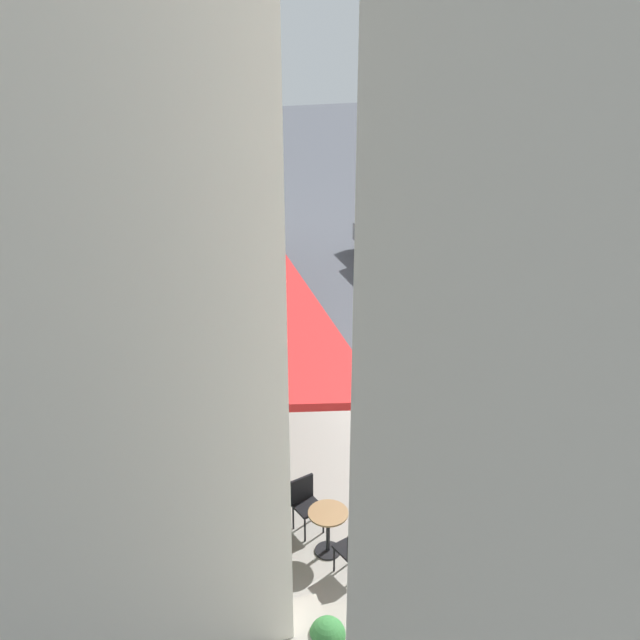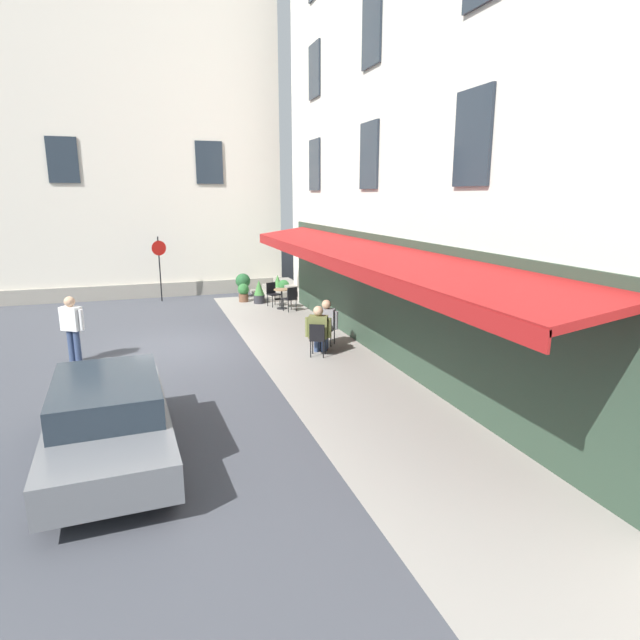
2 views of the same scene
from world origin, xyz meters
TOP-DOWN VIEW (x-y plane):
  - ground_plane at (0.00, 0.00)m, footprint 70.00×70.00m
  - sidewalk_cafe_terrace at (-3.25, -3.40)m, footprint 20.50×3.20m
  - cafe_building_facade at (-4.00, -9.49)m, footprint 20.00×10.70m
  - corner_building_facade at (13.00, 3.50)m, footprint 10.12×17.00m
  - back_alley_steps at (6.60, -4.59)m, footprint 2.40×1.75m
  - cafe_table_near_entrance at (-1.63, -3.65)m, footprint 0.60×0.60m
  - cafe_chair_black_back_row at (-2.19, -3.36)m, footprint 0.54×0.54m
  - cafe_chair_black_by_window at (-1.12, -4.02)m, footprint 0.56×0.56m
  - cafe_table_mid_terrace at (4.08, -3.99)m, footprint 0.60×0.60m
  - cafe_chair_black_corner_right at (4.67, -3.78)m, footprint 0.51×0.51m
  - cafe_chair_black_kerbside at (3.48, -4.19)m, footprint 0.50×0.50m
  - seated_patron_in_grey at (-1.29, -3.90)m, footprint 0.66×0.64m
  - seated_companion_in_olive at (-2.00, -3.46)m, footprint 0.68×0.65m
  - walking_pedestrian_in_white at (-0.65, 2.69)m, footprint 0.52×0.60m
  - no_parking_sign at (7.02, 0.26)m, footprint 0.21×0.56m
  - potted_plant_under_sign at (6.04, -4.58)m, footprint 0.46×0.46m
  - potted_plant_entrance_right at (5.38, -3.40)m, footprint 0.44×0.44m
  - potted_plant_entrance_left at (5.88, -2.87)m, footprint 0.45×0.45m
  - potted_plant_mid_terrace at (6.77, -4.51)m, footprint 0.47×0.47m
  - potted_plant_by_steps at (6.82, -3.03)m, footprint 0.62×0.62m
  - parked_car_grey at (-6.47, 1.55)m, footprint 4.38×1.99m

SIDE VIEW (x-z plane):
  - ground_plane at x=0.00m, z-range 0.00..0.00m
  - sidewalk_cafe_terrace at x=-3.25m, z-range 0.00..0.01m
  - back_alley_steps at x=6.60m, z-range -0.06..0.54m
  - potted_plant_entrance_left at x=5.88m, z-range 0.03..0.76m
  - potted_plant_under_sign at x=6.04m, z-range 0.01..0.79m
  - potted_plant_mid_terrace at x=6.77m, z-range -0.01..0.88m
  - potted_plant_entrance_right at x=5.38m, z-range -0.01..0.93m
  - cafe_table_near_entrance at x=-1.63m, z-range 0.12..0.87m
  - cafe_table_mid_terrace at x=4.08m, z-range 0.12..0.87m
  - cafe_chair_black_back_row at x=-2.19m, z-range 0.09..1.00m
  - cafe_chair_black_by_window at x=-1.12m, z-range 0.09..1.00m
  - cafe_chair_black_corner_right at x=4.67m, z-range 0.09..1.00m
  - cafe_chair_black_kerbside at x=3.48m, z-range 0.09..1.00m
  - potted_plant_by_steps at x=6.82m, z-range 0.07..1.08m
  - seated_patron_in_grey at x=-1.29m, z-range 0.04..1.37m
  - parked_car_grey at x=-6.47m, z-range 0.05..1.38m
  - seated_companion_in_olive at x=-2.00m, z-range 0.04..1.40m
  - walking_pedestrian_in_white at x=-0.65m, z-range 0.14..1.87m
  - no_parking_sign at x=7.02m, z-range 0.49..3.09m
  - cafe_building_facade at x=-4.00m, z-range -0.01..14.99m
  - corner_building_facade at x=13.00m, z-range 0.00..15.00m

